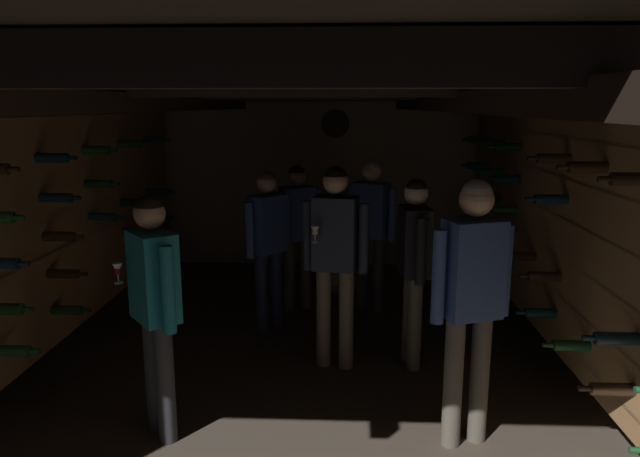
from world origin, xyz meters
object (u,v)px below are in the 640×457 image
Objects in this scene: display_bottle at (348,203)px; person_guest_near_left at (154,295)px; wine_crate_stack at (344,252)px; person_guest_mid_right at (414,256)px; person_guest_far_right at (371,222)px; person_host_center at (335,248)px; person_guest_near_right at (472,288)px; person_guest_far_left at (268,237)px; person_guest_rear_center at (297,225)px.

person_guest_near_left reaches higher than display_bottle.
person_guest_mid_right reaches higher than wine_crate_stack.
person_guest_far_right is 1.00× the size of person_guest_near_left.
wine_crate_stack is 0.58× the size of person_guest_mid_right.
person_guest_far_right is at bearing 75.81° from person_host_center.
display_bottle reaches higher than wine_crate_stack.
person_host_center is 0.98× the size of person_guest_near_right.
person_host_center reaches higher than person_guest_near_left.
person_host_center is 1.08× the size of person_guest_far_left.
person_guest_near_right is at bearing -0.21° from person_guest_near_left.
person_guest_near_left is at bearing -111.33° from display_bottle.
person_guest_mid_right is at bearing 33.04° from person_guest_near_left.
person_host_center is 1.40m from person_guest_far_right.
person_guest_near_right is 1.11× the size of person_guest_far_left.
person_guest_far_right is 1.04× the size of person_guest_far_left.
person_guest_far_right is 1.14m from person_guest_far_left.
person_guest_near_right is 1.07× the size of person_guest_far_right.
person_guest_near_left is (-1.12, -1.08, -0.05)m from person_host_center.
person_guest_near_right is (0.21, -1.15, 0.10)m from person_guest_mid_right.
person_guest_mid_right is 1.49m from person_guest_far_left.
wine_crate_stack is 1.54m from person_guest_far_left.
person_guest_near_right reaches higher than person_host_center.
wine_crate_stack is 2.17m from person_host_center.
person_guest_near_left is 1.04× the size of person_guest_far_left.
person_host_center reaches higher than person_guest_far_right.
person_guest_mid_right is 1.18m from person_guest_near_right.
person_guest_far_right is (0.34, 1.36, -0.05)m from person_host_center.
display_bottle is at bearing 108.93° from person_guest_far_right.
person_guest_rear_center is at bearing 74.06° from person_guest_near_left.
person_guest_rear_center is (-1.27, 2.46, -0.12)m from person_guest_near_right.
wine_crate_stack is at bearing 110.82° from person_guest_far_right.
person_guest_rear_center is at bearing 117.34° from person_guest_near_right.
person_guest_near_left is at bearing -146.96° from person_guest_mid_right.
person_guest_rear_center reaches higher than display_bottle.
person_guest_far_left reaches higher than wine_crate_stack.
person_guest_far_left is at bearing -150.82° from person_guest_far_right.
person_guest_rear_center is 0.61m from person_guest_far_left.
person_guest_mid_right is 0.92× the size of person_guest_near_right.
wine_crate_stack is 0.58× the size of person_guest_rear_center.
person_guest_far_right is at bearing 102.87° from person_guest_mid_right.
person_guest_near_right is at bearing -79.49° from person_guest_mid_right.
person_guest_far_right is at bearing -0.88° from person_guest_rear_center.
person_guest_near_left reaches higher than person_guest_far_left.
wine_crate_stack is at bearing 137.79° from display_bottle.
person_host_center is at bearing 44.01° from person_guest_near_left.
wine_crate_stack is 2.16m from person_guest_mid_right.
person_guest_mid_right is (0.64, 0.06, -0.07)m from person_host_center.
person_guest_mid_right is 1.02× the size of person_guest_rear_center.
wine_crate_stack is at bearing 56.01° from person_guest_rear_center.
display_bottle is at bearing 105.03° from person_guest_mid_right.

